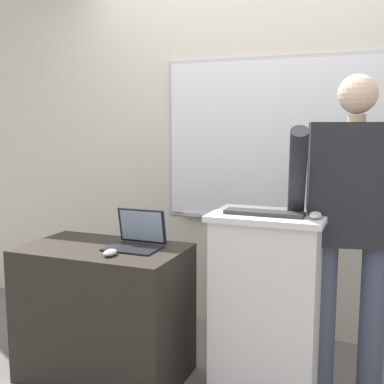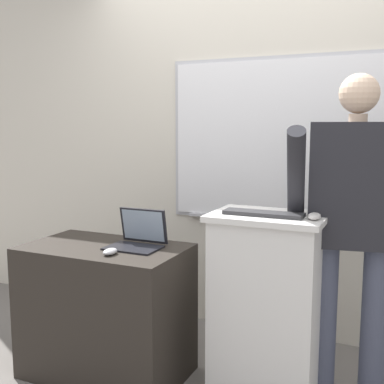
% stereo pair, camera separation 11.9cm
% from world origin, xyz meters
% --- Properties ---
extents(back_wall, '(6.40, 0.17, 3.00)m').
position_xyz_m(back_wall, '(0.01, 1.35, 1.49)').
color(back_wall, beige).
rests_on(back_wall, ground_plane).
extents(lectern_podium, '(0.58, 0.41, 0.99)m').
position_xyz_m(lectern_podium, '(0.29, 0.48, 0.50)').
color(lectern_podium, silver).
rests_on(lectern_podium, ground_plane).
extents(side_desk, '(0.91, 0.55, 0.76)m').
position_xyz_m(side_desk, '(-0.62, 0.33, 0.38)').
color(side_desk, '#28231E').
rests_on(side_desk, ground_plane).
extents(person_presenter, '(0.62, 0.60, 1.69)m').
position_xyz_m(person_presenter, '(0.69, 0.62, 0.99)').
color(person_presenter, '#474C60').
rests_on(person_presenter, ground_plane).
extents(laptop, '(0.30, 0.24, 0.21)m').
position_xyz_m(laptop, '(-0.44, 0.42, 0.83)').
color(laptop, black).
rests_on(laptop, side_desk).
extents(wireless_keyboard, '(0.40, 0.11, 0.02)m').
position_xyz_m(wireless_keyboard, '(0.27, 0.42, 1.00)').
color(wireless_keyboard, '#2D2D30').
rests_on(wireless_keyboard, lectern_podium).
extents(computer_mouse_by_laptop, '(0.06, 0.10, 0.03)m').
position_xyz_m(computer_mouse_by_laptop, '(-0.49, 0.19, 0.78)').
color(computer_mouse_by_laptop, '#BCBCC1').
rests_on(computer_mouse_by_laptop, side_desk).
extents(computer_mouse_by_keyboard, '(0.06, 0.10, 0.03)m').
position_xyz_m(computer_mouse_by_keyboard, '(0.53, 0.42, 1.01)').
color(computer_mouse_by_keyboard, silver).
rests_on(computer_mouse_by_keyboard, lectern_podium).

